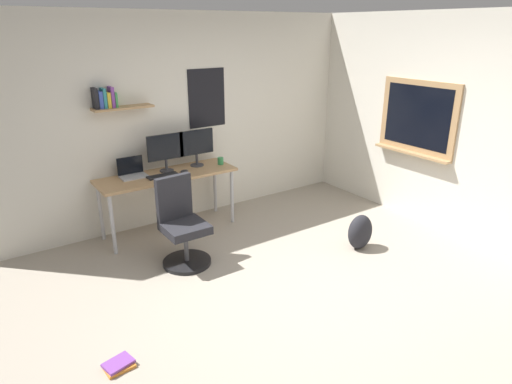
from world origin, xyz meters
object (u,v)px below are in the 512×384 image
at_px(computer_mouse, 184,171).
at_px(backpack, 360,232).
at_px(laptop, 132,172).
at_px(monitor_secondary, 197,145).
at_px(monitor_primary, 166,150).
at_px(book_stack_on_floor, 119,365).
at_px(coffee_mug, 221,161).
at_px(keyboard, 163,176).
at_px(desk, 167,180).
at_px(office_chair, 182,227).

relative_size(computer_mouse, backpack, 0.25).
xyz_separation_m(laptop, monitor_secondary, (0.83, -0.05, 0.22)).
bearing_deg(backpack, monitor_primary, 131.23).
bearing_deg(monitor_primary, book_stack_on_floor, -123.06).
bearing_deg(monitor_primary, coffee_mug, -9.16).
relative_size(keyboard, book_stack_on_floor, 1.55).
height_order(desk, book_stack_on_floor, desk).
relative_size(computer_mouse, book_stack_on_floor, 0.44).
bearing_deg(book_stack_on_floor, monitor_primary, 56.94).
bearing_deg(monitor_primary, desk, -114.70).
height_order(laptop, monitor_secondary, monitor_secondary).
xyz_separation_m(computer_mouse, book_stack_on_floor, (-1.53, -1.95, -0.74)).
bearing_deg(laptop, office_chair, -80.55).
distance_m(laptop, coffee_mug, 1.12).
distance_m(desk, keyboard, 0.14).
distance_m(laptop, backpack, 2.75).
bearing_deg(backpack, book_stack_on_floor, -173.39).
xyz_separation_m(keyboard, computer_mouse, (0.28, 0.00, 0.01)).
relative_size(monitor_primary, book_stack_on_floor, 1.95).
height_order(desk, monitor_primary, monitor_primary).
bearing_deg(laptop, desk, -20.30).
relative_size(desk, backpack, 4.06).
bearing_deg(book_stack_on_floor, keyboard, 57.35).
relative_size(laptop, coffee_mug, 3.37).
height_order(monitor_primary, computer_mouse, monitor_primary).
bearing_deg(office_chair, desk, 75.35).
xyz_separation_m(monitor_primary, monitor_secondary, (0.42, 0.00, 0.00)).
distance_m(monitor_secondary, coffee_mug, 0.37).
relative_size(office_chair, computer_mouse, 9.13).
distance_m(backpack, book_stack_on_floor, 2.96).
xyz_separation_m(monitor_primary, coffee_mug, (0.69, -0.11, -0.22)).
xyz_separation_m(desk, keyboard, (-0.08, -0.07, 0.08)).
bearing_deg(laptop, monitor_primary, -6.59).
distance_m(desk, office_chair, 0.89).
bearing_deg(monitor_secondary, backpack, -57.33).
relative_size(office_chair, keyboard, 2.57).
bearing_deg(desk, office_chair, -104.65).
height_order(monitor_primary, backpack, monitor_primary).
relative_size(desk, computer_mouse, 16.05).
bearing_deg(monitor_secondary, laptop, 176.69).
relative_size(desk, office_chair, 1.76).
bearing_deg(coffee_mug, keyboard, -176.50).
distance_m(laptop, monitor_secondary, 0.86).
bearing_deg(keyboard, coffee_mug, 3.50).
distance_m(monitor_secondary, keyboard, 0.62).
height_order(monitor_secondary, coffee_mug, monitor_secondary).
relative_size(desk, book_stack_on_floor, 7.01).
bearing_deg(backpack, laptop, 137.26).
bearing_deg(keyboard, office_chair, -99.93).
bearing_deg(desk, monitor_secondary, 11.18).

